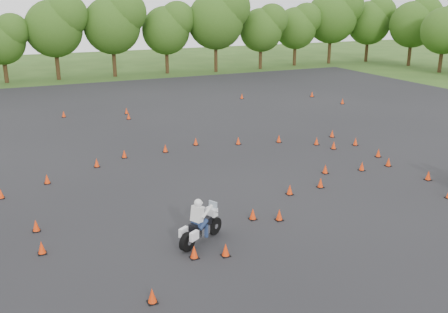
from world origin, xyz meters
TOP-DOWN VIEW (x-y plane):
  - ground at (0.00, 0.00)m, footprint 140.00×140.00m
  - asphalt_pad at (0.00, 6.00)m, footprint 62.00×62.00m
  - treeline at (2.72, 35.28)m, footprint 86.84×32.18m
  - traffic_cones at (-0.08, 5.54)m, footprint 36.52×33.24m
  - rider_white at (-3.51, -1.71)m, footprint 2.34×1.78m

SIDE VIEW (x-z plane):
  - ground at x=0.00m, z-range 0.00..0.00m
  - asphalt_pad at x=0.00m, z-range 0.01..0.01m
  - traffic_cones at x=-0.08m, z-range 0.01..0.46m
  - rider_white at x=-3.51m, z-range 0.00..1.78m
  - treeline at x=2.72m, z-range -0.81..9.85m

